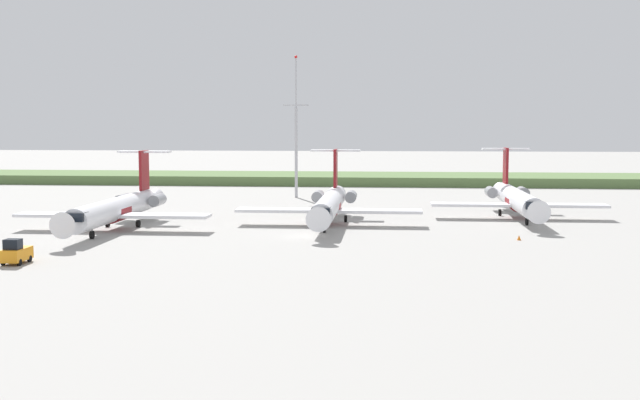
{
  "coord_description": "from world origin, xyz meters",
  "views": [
    {
      "loc": [
        8.53,
        -84.96,
        12.35
      ],
      "look_at": [
        0.0,
        10.87,
        3.0
      ],
      "focal_mm": 43.63,
      "sensor_mm": 36.0,
      "label": 1
    }
  ],
  "objects_px": {
    "regional_jet_nearest": "(117,208)",
    "baggage_tug": "(16,253)",
    "regional_jet_third": "(517,199)",
    "regional_jet_second": "(330,204)",
    "safety_cone_front_marker": "(519,238)",
    "antenna_mast": "(296,139)"
  },
  "relations": [
    {
      "from": "regional_jet_third",
      "to": "baggage_tug",
      "type": "relative_size",
      "value": 9.69
    },
    {
      "from": "regional_jet_second",
      "to": "regional_jet_third",
      "type": "relative_size",
      "value": 1.0
    },
    {
      "from": "regional_jet_third",
      "to": "safety_cone_front_marker",
      "type": "bearing_deg",
      "value": -98.24
    },
    {
      "from": "regional_jet_nearest",
      "to": "safety_cone_front_marker",
      "type": "xyz_separation_m",
      "value": [
        45.98,
        -4.81,
        -2.26
      ]
    },
    {
      "from": "regional_jet_second",
      "to": "baggage_tug",
      "type": "xyz_separation_m",
      "value": [
        -25.69,
        -30.41,
        -1.53
      ]
    },
    {
      "from": "antenna_mast",
      "to": "regional_jet_second",
      "type": "bearing_deg",
      "value": -76.47
    },
    {
      "from": "regional_jet_third",
      "to": "antenna_mast",
      "type": "bearing_deg",
      "value": 141.61
    },
    {
      "from": "safety_cone_front_marker",
      "to": "regional_jet_third",
      "type": "bearing_deg",
      "value": 81.76
    },
    {
      "from": "regional_jet_third",
      "to": "antenna_mast",
      "type": "xyz_separation_m",
      "value": [
        -32.67,
        25.88,
        7.37
      ]
    },
    {
      "from": "regional_jet_third",
      "to": "baggage_tug",
      "type": "height_order",
      "value": "regional_jet_third"
    },
    {
      "from": "regional_jet_nearest",
      "to": "regional_jet_third",
      "type": "bearing_deg",
      "value": 18.07
    },
    {
      "from": "regional_jet_nearest",
      "to": "baggage_tug",
      "type": "distance_m",
      "value": 23.34
    },
    {
      "from": "baggage_tug",
      "to": "safety_cone_front_marker",
      "type": "xyz_separation_m",
      "value": [
        46.99,
        18.46,
        -0.73
      ]
    },
    {
      "from": "regional_jet_second",
      "to": "regional_jet_third",
      "type": "bearing_deg",
      "value": 19.99
    },
    {
      "from": "regional_jet_nearest",
      "to": "antenna_mast",
      "type": "relative_size",
      "value": 1.3
    },
    {
      "from": "regional_jet_third",
      "to": "antenna_mast",
      "type": "relative_size",
      "value": 1.3
    },
    {
      "from": "safety_cone_front_marker",
      "to": "baggage_tug",
      "type": "bearing_deg",
      "value": -158.55
    },
    {
      "from": "regional_jet_nearest",
      "to": "regional_jet_second",
      "type": "bearing_deg",
      "value": 16.13
    },
    {
      "from": "regional_jet_nearest",
      "to": "baggage_tug",
      "type": "xyz_separation_m",
      "value": [
        -1.01,
        -23.27,
        -1.53
      ]
    },
    {
      "from": "regional_jet_nearest",
      "to": "regional_jet_second",
      "type": "height_order",
      "value": "same"
    },
    {
      "from": "baggage_tug",
      "to": "regional_jet_second",
      "type": "bearing_deg",
      "value": 49.81
    },
    {
      "from": "antenna_mast",
      "to": "baggage_tug",
      "type": "bearing_deg",
      "value": -104.91
    }
  ]
}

